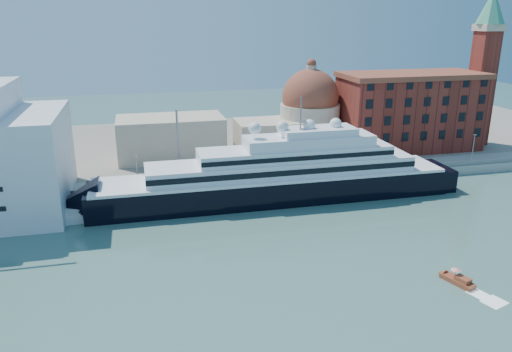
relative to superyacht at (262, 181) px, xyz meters
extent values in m
plane|color=#345A52|center=(1.80, -23.00, -4.90)|extent=(400.00, 400.00, 0.00)
cube|color=gray|center=(1.80, 11.00, -3.65)|extent=(180.00, 10.00, 2.50)
cube|color=slate|center=(1.80, 52.00, -3.90)|extent=(260.00, 72.00, 2.00)
cube|color=slate|center=(1.80, 6.50, -1.80)|extent=(180.00, 0.10, 1.20)
cube|color=black|center=(2.58, 0.00, -2.52)|extent=(84.15, 12.95, 7.01)
cone|color=black|center=(-41.65, 0.00, -2.52)|extent=(10.79, 12.95, 12.95)
cube|color=black|center=(44.66, 0.00, -2.74)|extent=(6.47, 11.87, 6.47)
cube|color=white|center=(2.58, 0.00, 1.25)|extent=(82.00, 13.16, 0.65)
cube|color=white|center=(4.74, 0.00, 3.20)|extent=(62.58, 10.79, 3.24)
cube|color=black|center=(4.74, -5.39, 3.20)|extent=(62.58, 0.15, 1.29)
cube|color=white|center=(7.98, 0.00, 6.22)|extent=(45.31, 9.71, 2.81)
cube|color=white|center=(11.22, 0.00, 8.91)|extent=(30.21, 8.63, 2.59)
cube|color=white|center=(13.37, 0.00, 11.07)|extent=(17.26, 7.55, 1.73)
cylinder|color=slate|center=(9.06, 0.00, 15.60)|extent=(0.32, 0.32, 7.55)
sphere|color=white|center=(-1.73, 0.00, 12.58)|extent=(2.81, 2.81, 2.81)
sphere|color=white|center=(4.74, 0.00, 12.58)|extent=(2.81, 2.81, 2.81)
sphere|color=white|center=(11.22, 0.00, 12.58)|extent=(2.81, 2.81, 2.81)
sphere|color=white|center=(17.69, 0.00, 12.58)|extent=(2.81, 2.81, 2.81)
cube|color=white|center=(-43.39, -2.71, -4.22)|extent=(13.97, 6.08, 1.80)
cube|color=white|center=(-41.15, -2.45, -2.75)|extent=(4.81, 3.33, 1.35)
cube|color=brown|center=(21.72, -44.35, -4.56)|extent=(3.64, 6.04, 0.95)
cube|color=brown|center=(22.02, -45.26, -3.75)|extent=(2.21, 2.75, 0.76)
cylinder|color=slate|center=(21.57, -43.90, -3.37)|extent=(0.06, 0.06, 1.53)
cone|color=red|center=(21.57, -43.90, -2.51)|extent=(1.72, 1.72, 0.38)
cube|color=maroon|center=(53.80, 29.00, 8.10)|extent=(42.00, 18.00, 22.00)
cube|color=brown|center=(53.80, 29.00, 19.60)|extent=(43.00, 19.00, 1.50)
cube|color=maroon|center=(77.80, 29.00, 14.60)|extent=(6.00, 6.00, 35.00)
cube|color=beige|center=(77.80, 29.00, 33.10)|extent=(7.00, 7.00, 2.00)
cone|color=#469B78|center=(77.80, 29.00, 39.10)|extent=(8.40, 8.40, 10.00)
cylinder|color=beige|center=(23.80, 35.00, 4.10)|extent=(18.00, 18.00, 14.00)
sphere|color=brown|center=(23.80, 35.00, 13.10)|extent=(17.00, 17.00, 17.00)
cylinder|color=beige|center=(23.80, 35.00, 21.10)|extent=(3.00, 3.00, 3.00)
cube|color=beige|center=(9.80, 33.00, 2.10)|extent=(18.00, 14.00, 10.00)
cube|color=beige|center=(-18.20, 35.00, 3.10)|extent=(30.00, 16.00, 12.00)
cylinder|color=slate|center=(-28.20, 8.00, 1.60)|extent=(0.24, 0.24, 8.00)
cube|color=slate|center=(-28.20, 8.00, 5.70)|extent=(0.80, 0.30, 0.25)
cylinder|color=slate|center=(1.80, 8.00, 1.60)|extent=(0.24, 0.24, 8.00)
cube|color=slate|center=(1.80, 8.00, 5.70)|extent=(0.80, 0.30, 0.25)
cylinder|color=slate|center=(31.80, 8.00, 1.60)|extent=(0.24, 0.24, 8.00)
cube|color=slate|center=(31.80, 8.00, 5.70)|extent=(0.80, 0.30, 0.25)
cylinder|color=slate|center=(61.80, 8.00, 1.60)|extent=(0.24, 0.24, 8.00)
cube|color=slate|center=(61.80, 8.00, 5.70)|extent=(0.80, 0.30, 0.25)
cylinder|color=slate|center=(-18.20, 10.00, 6.60)|extent=(0.50, 0.50, 18.00)
camera|label=1|loc=(-27.10, -106.68, 37.02)|focal=35.00mm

